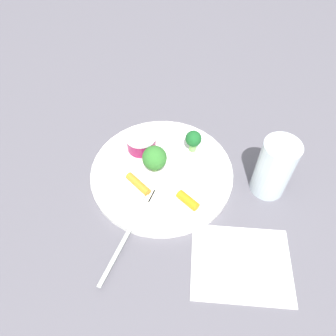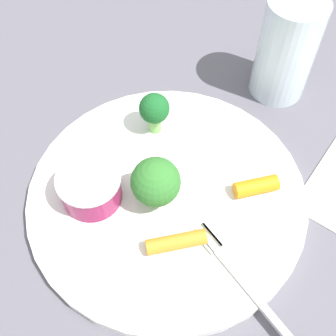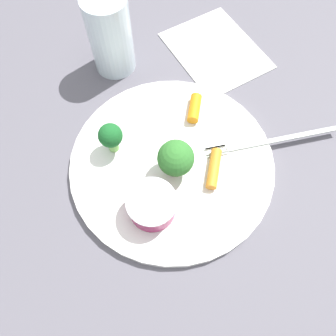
{
  "view_description": "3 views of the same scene",
  "coord_description": "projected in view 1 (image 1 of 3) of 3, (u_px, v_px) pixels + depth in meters",
  "views": [
    {
      "loc": [
        -0.36,
        -0.12,
        0.5
      ],
      "look_at": [
        0.01,
        -0.01,
        0.02
      ],
      "focal_mm": 34.62,
      "sensor_mm": 36.0,
      "label": 1
    },
    {
      "loc": [
        -0.16,
        0.14,
        0.37
      ],
      "look_at": [
        0.02,
        -0.02,
        0.02
      ],
      "focal_mm": 46.51,
      "sensor_mm": 36.0,
      "label": 2
    },
    {
      "loc": [
        0.07,
        0.18,
        0.39
      ],
      "look_at": [
        0.01,
        0.01,
        0.02
      ],
      "focal_mm": 34.49,
      "sensor_mm": 36.0,
      "label": 3
    }
  ],
  "objects": [
    {
      "name": "drinking_glass",
      "position": [
        274.0,
        168.0,
        0.56
      ],
      "size": [
        0.06,
        0.06,
        0.12
      ],
      "primitive_type": "cylinder",
      "color": "silver",
      "rests_on": "ground_plane"
    },
    {
      "name": "fork",
      "position": [
        129.0,
        232.0,
        0.54
      ],
      "size": [
        0.19,
        0.03,
        0.0
      ],
      "color": "#B1B9B2",
      "rests_on": "plate"
    },
    {
      "name": "napkin",
      "position": [
        241.0,
        263.0,
        0.51
      ],
      "size": [
        0.16,
        0.18,
        0.0
      ],
      "primitive_type": "cube",
      "rotation": [
        0.0,
        0.0,
        0.2
      ],
      "color": "silver",
      "rests_on": "ground_plane"
    },
    {
      "name": "carrot_stick_1",
      "position": [
        188.0,
        200.0,
        0.57
      ],
      "size": [
        0.03,
        0.04,
        0.02
      ],
      "primitive_type": "cylinder",
      "rotation": [
        1.57,
        0.0,
        2.65
      ],
      "color": "orange",
      "rests_on": "plate"
    },
    {
      "name": "broccoli_floret_0",
      "position": [
        155.0,
        157.0,
        0.59
      ],
      "size": [
        0.05,
        0.05,
        0.06
      ],
      "color": "#84BD60",
      "rests_on": "plate"
    },
    {
      "name": "plate",
      "position": [
        162.0,
        173.0,
        0.62
      ],
      "size": [
        0.27,
        0.27,
        0.01
      ],
      "primitive_type": "cylinder",
      "color": "white",
      "rests_on": "ground_plane"
    },
    {
      "name": "carrot_stick_0",
      "position": [
        138.0,
        184.0,
        0.59
      ],
      "size": [
        0.04,
        0.05,
        0.01
      ],
      "primitive_type": "cylinder",
      "rotation": [
        1.57,
        0.0,
        2.62
      ],
      "color": "orange",
      "rests_on": "plate"
    },
    {
      "name": "sauce_cup",
      "position": [
        141.0,
        142.0,
        0.64
      ],
      "size": [
        0.06,
        0.06,
        0.03
      ],
      "color": "maroon",
      "rests_on": "plate"
    },
    {
      "name": "ground_plane",
      "position": [
        162.0,
        174.0,
        0.63
      ],
      "size": [
        2.4,
        2.4,
        0.0
      ],
      "primitive_type": "plane",
      "color": "#5B5861"
    },
    {
      "name": "broccoli_floret_1",
      "position": [
        193.0,
        140.0,
        0.62
      ],
      "size": [
        0.03,
        0.03,
        0.05
      ],
      "color": "#7FC160",
      "rests_on": "plate"
    }
  ]
}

